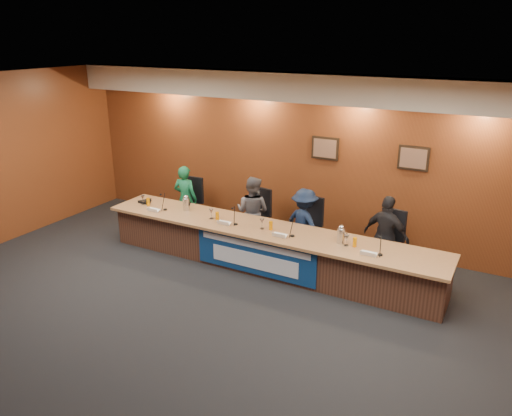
# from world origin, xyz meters

# --- Properties ---
(floor) EXTENTS (10.00, 10.00, 0.00)m
(floor) POSITION_xyz_m (0.00, 0.00, 0.00)
(floor) COLOR black
(floor) RESTS_ON ground
(ceiling) EXTENTS (10.00, 8.00, 0.04)m
(ceiling) POSITION_xyz_m (0.00, 0.00, 3.20)
(ceiling) COLOR silver
(ceiling) RESTS_ON wall_back
(wall_back) EXTENTS (10.00, 0.04, 3.20)m
(wall_back) POSITION_xyz_m (0.00, 4.00, 1.60)
(wall_back) COLOR brown
(wall_back) RESTS_ON floor
(soffit) EXTENTS (10.00, 0.50, 0.50)m
(soffit) POSITION_xyz_m (0.00, 3.75, 2.95)
(soffit) COLOR beige
(soffit) RESTS_ON wall_back
(dais_body) EXTENTS (6.00, 0.80, 0.70)m
(dais_body) POSITION_xyz_m (0.00, 2.40, 0.35)
(dais_body) COLOR #4A2B1D
(dais_body) RESTS_ON floor
(dais_top) EXTENTS (6.10, 0.95, 0.05)m
(dais_top) POSITION_xyz_m (0.00, 2.35, 0.72)
(dais_top) COLOR #96673F
(dais_top) RESTS_ON dais_body
(banner) EXTENTS (2.20, 0.02, 0.65)m
(banner) POSITION_xyz_m (0.00, 1.99, 0.38)
(banner) COLOR navy
(banner) RESTS_ON dais_body
(banner_text_upper) EXTENTS (2.00, 0.01, 0.10)m
(banner_text_upper) POSITION_xyz_m (0.00, 1.97, 0.58)
(banner_text_upper) COLOR silver
(banner_text_upper) RESTS_ON banner
(banner_text_lower) EXTENTS (1.60, 0.01, 0.28)m
(banner_text_lower) POSITION_xyz_m (0.00, 1.97, 0.30)
(banner_text_lower) COLOR silver
(banner_text_lower) RESTS_ON banner
(wall_photo_left) EXTENTS (0.52, 0.04, 0.42)m
(wall_photo_left) POSITION_xyz_m (0.40, 3.97, 1.85)
(wall_photo_left) COLOR black
(wall_photo_left) RESTS_ON wall_back
(wall_photo_right) EXTENTS (0.52, 0.04, 0.42)m
(wall_photo_right) POSITION_xyz_m (2.00, 3.97, 1.85)
(wall_photo_right) COLOR black
(wall_photo_right) RESTS_ON wall_back
(panelist_a) EXTENTS (0.54, 0.38, 1.38)m
(panelist_a) POSITION_xyz_m (-2.22, 3.12, 0.69)
(panelist_a) COLOR #13613A
(panelist_a) RESTS_ON floor
(panelist_b) EXTENTS (0.68, 0.53, 1.37)m
(panelist_b) POSITION_xyz_m (-0.67, 3.12, 0.68)
(panelist_b) COLOR #56545A
(panelist_b) RESTS_ON floor
(panelist_c) EXTENTS (0.94, 0.73, 1.29)m
(panelist_c) POSITION_xyz_m (0.39, 3.12, 0.64)
(panelist_c) COLOR #101C36
(panelist_c) RESTS_ON floor
(panelist_d) EXTENTS (0.87, 0.53, 1.39)m
(panelist_d) POSITION_xyz_m (1.86, 3.12, 0.69)
(panelist_d) COLOR black
(panelist_d) RESTS_ON floor
(office_chair_a) EXTENTS (0.49, 0.49, 0.08)m
(office_chair_a) POSITION_xyz_m (-2.22, 3.22, 0.48)
(office_chair_a) COLOR black
(office_chair_a) RESTS_ON floor
(office_chair_b) EXTENTS (0.56, 0.56, 0.08)m
(office_chair_b) POSITION_xyz_m (-0.67, 3.22, 0.48)
(office_chair_b) COLOR black
(office_chair_b) RESTS_ON floor
(office_chair_c) EXTENTS (0.55, 0.55, 0.08)m
(office_chair_c) POSITION_xyz_m (0.39, 3.22, 0.48)
(office_chair_c) COLOR black
(office_chair_c) RESTS_ON floor
(office_chair_d) EXTENTS (0.56, 0.56, 0.08)m
(office_chair_d) POSITION_xyz_m (1.86, 3.22, 0.48)
(office_chair_d) COLOR black
(office_chair_d) RESTS_ON floor
(nameplate_a) EXTENTS (0.24, 0.08, 0.10)m
(nameplate_a) POSITION_xyz_m (-2.19, 2.07, 0.80)
(nameplate_a) COLOR white
(nameplate_a) RESTS_ON dais_top
(microphone_a) EXTENTS (0.07, 0.07, 0.02)m
(microphone_a) POSITION_xyz_m (-2.06, 2.27, 0.76)
(microphone_a) COLOR black
(microphone_a) RESTS_ON dais_top
(juice_glass_a) EXTENTS (0.06, 0.06, 0.15)m
(juice_glass_a) POSITION_xyz_m (-2.50, 2.32, 0.82)
(juice_glass_a) COLOR orange
(juice_glass_a) RESTS_ON dais_top
(water_glass_a) EXTENTS (0.08, 0.08, 0.18)m
(water_glass_a) POSITION_xyz_m (-2.63, 2.32, 0.84)
(water_glass_a) COLOR silver
(water_glass_a) RESTS_ON dais_top
(nameplate_b) EXTENTS (0.24, 0.08, 0.10)m
(nameplate_b) POSITION_xyz_m (-0.70, 2.13, 0.80)
(nameplate_b) COLOR white
(nameplate_b) RESTS_ON dais_top
(microphone_b) EXTENTS (0.07, 0.07, 0.02)m
(microphone_b) POSITION_xyz_m (-0.52, 2.25, 0.76)
(microphone_b) COLOR black
(microphone_b) RESTS_ON dais_top
(juice_glass_b) EXTENTS (0.06, 0.06, 0.15)m
(juice_glass_b) POSITION_xyz_m (-0.91, 2.29, 0.82)
(juice_glass_b) COLOR orange
(juice_glass_b) RESTS_ON dais_top
(water_glass_b) EXTENTS (0.08, 0.08, 0.18)m
(water_glass_b) POSITION_xyz_m (-1.04, 2.30, 0.84)
(water_glass_b) COLOR silver
(water_glass_b) RESTS_ON dais_top
(nameplate_c) EXTENTS (0.24, 0.08, 0.10)m
(nameplate_c) POSITION_xyz_m (0.38, 2.10, 0.80)
(nameplate_c) COLOR white
(nameplate_c) RESTS_ON dais_top
(microphone_c) EXTENTS (0.07, 0.07, 0.02)m
(microphone_c) POSITION_xyz_m (0.56, 2.25, 0.76)
(microphone_c) COLOR black
(microphone_c) RESTS_ON dais_top
(juice_glass_c) EXTENTS (0.06, 0.06, 0.15)m
(juice_glass_c) POSITION_xyz_m (0.12, 2.33, 0.82)
(juice_glass_c) COLOR orange
(juice_glass_c) RESTS_ON dais_top
(water_glass_c) EXTENTS (0.08, 0.08, 0.18)m
(water_glass_c) POSITION_xyz_m (-0.03, 2.30, 0.84)
(water_glass_c) COLOR silver
(water_glass_c) RESTS_ON dais_top
(nameplate_d) EXTENTS (0.24, 0.08, 0.10)m
(nameplate_d) POSITION_xyz_m (1.85, 2.09, 0.80)
(nameplate_d) COLOR white
(nameplate_d) RESTS_ON dais_top
(microphone_d) EXTENTS (0.07, 0.07, 0.02)m
(microphone_d) POSITION_xyz_m (2.01, 2.21, 0.76)
(microphone_d) COLOR black
(microphone_d) RESTS_ON dais_top
(juice_glass_d) EXTENTS (0.06, 0.06, 0.15)m
(juice_glass_d) POSITION_xyz_m (1.57, 2.34, 0.82)
(juice_glass_d) COLOR orange
(juice_glass_d) RESTS_ON dais_top
(water_glass_d) EXTENTS (0.08, 0.08, 0.18)m
(water_glass_d) POSITION_xyz_m (1.44, 2.31, 0.84)
(water_glass_d) COLOR silver
(water_glass_d) RESTS_ON dais_top
(carafe_left) EXTENTS (0.13, 0.13, 0.23)m
(carafe_left) POSITION_xyz_m (-1.70, 2.45, 0.86)
(carafe_left) COLOR silver
(carafe_left) RESTS_ON dais_top
(carafe_right) EXTENTS (0.12, 0.12, 0.24)m
(carafe_right) POSITION_xyz_m (1.33, 2.37, 0.87)
(carafe_right) COLOR silver
(carafe_right) RESTS_ON dais_top
(speakerphone) EXTENTS (0.32, 0.32, 0.05)m
(speakerphone) POSITION_xyz_m (-2.63, 2.41, 0.78)
(speakerphone) COLOR black
(speakerphone) RESTS_ON dais_top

